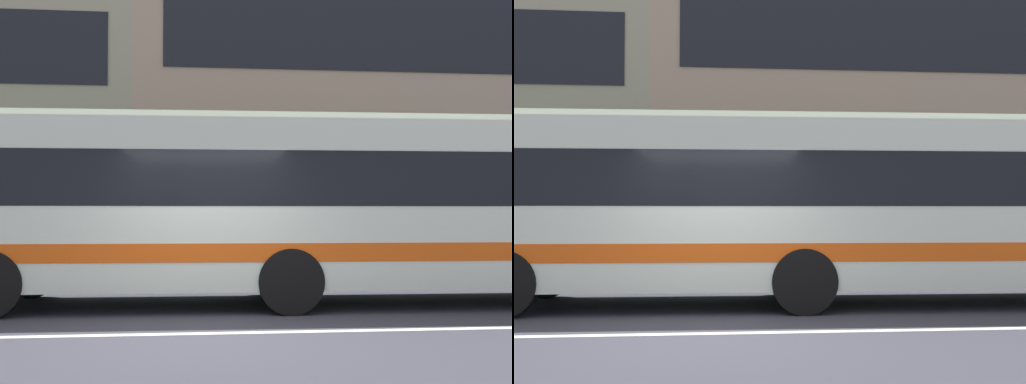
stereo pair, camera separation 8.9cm
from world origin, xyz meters
TOP-DOWN VIEW (x-y plane):
  - ground_plane at (0.00, 0.00)m, footprint 160.00×160.00m
  - lane_centre_line at (0.00, 0.00)m, footprint 60.00×0.16m
  - hedge_row_far at (0.56, 6.33)m, footprint 22.41×1.10m
  - apartment_block_right at (9.57, 15.79)m, footprint 23.24×8.85m
  - transit_bus at (2.12, 2.49)m, footprint 12.49×2.75m

SIDE VIEW (x-z plane):
  - ground_plane at x=0.00m, z-range 0.00..0.00m
  - lane_centre_line at x=0.00m, z-range 0.00..0.01m
  - hedge_row_far at x=0.56m, z-range 0.00..0.85m
  - transit_bus at x=2.12m, z-range 0.16..3.27m
  - apartment_block_right at x=9.57m, z-range 0.00..12.68m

